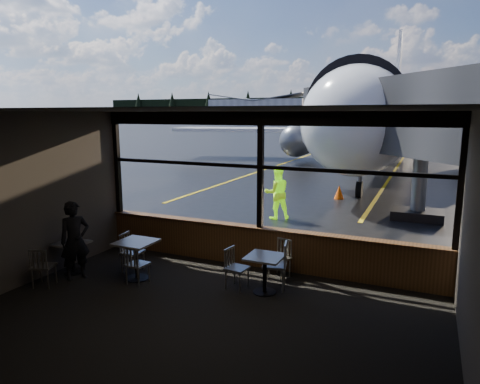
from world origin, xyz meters
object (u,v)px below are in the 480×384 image
Objects in this scene: chair_left_s at (44,267)px; passenger at (75,241)px; chair_near_n at (279,259)px; chair_mid_s at (137,265)px; jet_bridge at (438,143)px; chair_mid_w at (133,253)px; ground_crew at (277,193)px; cafe_table_mid at (137,260)px; chair_near_w at (237,269)px; cafe_table_left at (73,258)px; cone_nose at (339,192)px; cafe_table_near at (265,275)px; chair_near_e at (275,265)px; airliner at (387,78)px.

passenger is at bearing 43.49° from chair_left_s.
chair_near_n reaches higher than chair_mid_s.
jet_bridge is 9.45m from chair_mid_w.
jet_bridge is 5.15m from ground_crew.
cafe_table_mid is at bearing 42.82° from chair_mid_w.
chair_near_n is at bearing 154.73° from chair_near_w.
passenger reaches higher than cafe_table_left.
chair_mid_s reaches higher than cone_nose.
chair_mid_w is (-0.53, 0.52, 0.03)m from chair_mid_s.
chair_near_n is at bearing -86.72° from cone_nose.
cafe_table_near is 0.43× the size of ground_crew.
chair_mid_w is at bearing 42.93° from ground_crew.
cafe_table_mid is 3.01m from chair_near_n.
ground_crew is at bearing 162.65° from chair_mid_w.
cafe_table_left is at bearing -173.25° from chair_mid_s.
chair_near_e is 1.15× the size of chair_near_w.
cafe_table_left reaches higher than cone_nose.
cafe_table_near is 10.10m from cone_nose.
cafe_table_mid is 2.91m from chair_near_e.
cafe_table_mid is 10.73m from cone_nose.
chair_mid_w is (-0.35, 0.32, 0.02)m from cafe_table_mid.
chair_near_e is (2.82, 0.70, 0.07)m from cafe_table_mid.
chair_near_w is at bearing 100.24° from chair_near_e.
chair_near_n is at bearing -91.16° from airliner.
cone_nose is at bearing 160.93° from chair_mid_w.
cafe_table_mid and chair_near_n have the same top height.
jet_bridge is 10.66m from cafe_table_left.
cafe_table_left is at bearing -170.55° from cafe_table_near.
cafe_table_mid is 0.48m from chair_mid_w.
jet_bridge is at bearing 57.66° from chair_mid_s.
chair_near_e reaches higher than chair_mid_s.
chair_near_n is (0.58, 0.90, -0.00)m from chair_near_w.
passenger is at bearing 37.73° from ground_crew.
chair_mid_w is 0.53× the size of passenger.
chair_near_e is at bearing 121.28° from chair_near_w.
cafe_table_near is 0.45× the size of passenger.
chair_left_s is (-1.48, -1.07, 0.00)m from cafe_table_mid.
airliner is 46.03× the size of chair_near_n.
jet_bridge reaches higher than chair_near_w.
cone_nose is at bearing 71.09° from cafe_table_left.
chair_near_w is at bearing 66.75° from ground_crew.
chair_near_w is at bearing 10.64° from cafe_table_mid.
chair_left_s is (0.03, -0.79, 0.07)m from cafe_table_left.
chair_near_n is (0.21, -22.71, -5.43)m from airliner.
chair_left_s is (-4.30, -1.77, -0.07)m from chair_near_e.
chair_mid_w is 0.51× the size of ground_crew.
chair_near_n is 0.94× the size of chair_mid_w.
airliner reaches higher than chair_left_s.
cone_nose is (2.54, 10.19, -0.16)m from chair_mid_w.
chair_mid_w is (-6.05, -6.94, -2.13)m from jet_bridge.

